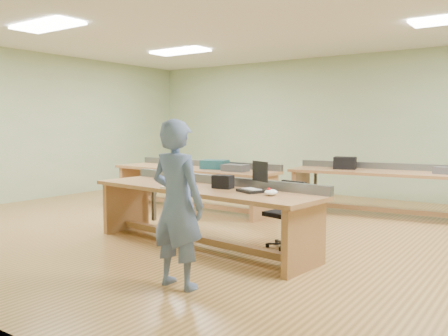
{
  "coord_description": "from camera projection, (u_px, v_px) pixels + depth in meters",
  "views": [
    {
      "loc": [
        3.72,
        -5.82,
        1.51
      ],
      "look_at": [
        0.05,
        -0.6,
        0.94
      ],
      "focal_mm": 38.0,
      "sensor_mm": 36.0,
      "label": 1
    }
  ],
  "objects": [
    {
      "name": "floor",
      "position": [
        245.0,
        228.0,
        7.0
      ],
      "size": [
        10.0,
        10.0,
        0.0
      ],
      "primitive_type": "plane",
      "color": "#A5773E",
      "rests_on": "ground"
    },
    {
      "name": "ceiling",
      "position": [
        245.0,
        20.0,
        6.74
      ],
      "size": [
        10.0,
        10.0,
        0.0
      ],
      "primitive_type": "plane",
      "color": "silver",
      "rests_on": "wall_back"
    },
    {
      "name": "wall_back",
      "position": [
        346.0,
        126.0,
        10.13
      ],
      "size": [
        10.0,
        0.04,
        3.0
      ],
      "primitive_type": "cube",
      "color": "#9FB287",
      "rests_on": "floor"
    },
    {
      "name": "wall_left",
      "position": [
        40.0,
        126.0,
        9.73
      ],
      "size": [
        0.04,
        8.0,
        3.0
      ],
      "primitive_type": "cube",
      "color": "#9FB287",
      "rests_on": "floor"
    },
    {
      "name": "fluor_panels",
      "position": [
        245.0,
        23.0,
        6.74
      ],
      "size": [
        6.2,
        3.5,
        0.03
      ],
      "color": "white",
      "rests_on": "ceiling"
    },
    {
      "name": "workbench_front",
      "position": [
        203.0,
        202.0,
        5.88
      ],
      "size": [
        3.25,
        1.18,
        0.86
      ],
      "rotation": [
        0.0,
        0.0,
        -0.11
      ],
      "color": "#AC7848",
      "rests_on": "floor"
    },
    {
      "name": "workbench_mid",
      "position": [
        195.0,
        178.0,
        8.56
      ],
      "size": [
        3.25,
        0.96,
        0.86
      ],
      "rotation": [
        0.0,
        0.0,
        -0.03
      ],
      "color": "#AC7848",
      "rests_on": "floor"
    },
    {
      "name": "workbench_back",
      "position": [
        388.0,
        182.0,
        7.92
      ],
      "size": [
        3.31,
        1.21,
        0.86
      ],
      "rotation": [
        0.0,
        0.0,
        0.11
      ],
      "color": "#AC7848",
      "rests_on": "floor"
    },
    {
      "name": "person",
      "position": [
        177.0,
        204.0,
        4.38
      ],
      "size": [
        0.57,
        0.38,
        1.57
      ],
      "primitive_type": "imported",
      "rotation": [
        0.0,
        0.0,
        3.14
      ],
      "color": "slate",
      "rests_on": "floor"
    },
    {
      "name": "laptop_base",
      "position": [
        251.0,
        191.0,
        5.42
      ],
      "size": [
        0.37,
        0.34,
        0.03
      ],
      "primitive_type": "cube",
      "rotation": [
        0.0,
        0.0,
        -0.43
      ],
      "color": "black",
      "rests_on": "workbench_front"
    },
    {
      "name": "laptop_screen",
      "position": [
        260.0,
        171.0,
        5.46
      ],
      "size": [
        0.27,
        0.14,
        0.23
      ],
      "primitive_type": "cube",
      "rotation": [
        0.0,
        0.0,
        -0.43
      ],
      "color": "black",
      "rests_on": "laptop_base"
    },
    {
      "name": "keyboard",
      "position": [
        178.0,
        188.0,
        5.67
      ],
      "size": [
        0.45,
        0.18,
        0.03
      ],
      "primitive_type": "cube",
      "rotation": [
        0.0,
        0.0,
        0.08
      ],
      "color": "white",
      "rests_on": "workbench_front"
    },
    {
      "name": "trackball_mouse",
      "position": [
        271.0,
        192.0,
        5.15
      ],
      "size": [
        0.19,
        0.2,
        0.07
      ],
      "primitive_type": "ellipsoid",
      "rotation": [
        0.0,
        0.0,
        0.4
      ],
      "color": "white",
      "rests_on": "workbench_front"
    },
    {
      "name": "camera_bag",
      "position": [
        223.0,
        182.0,
        5.73
      ],
      "size": [
        0.25,
        0.18,
        0.16
      ],
      "primitive_type": "cube",
      "rotation": [
        0.0,
        0.0,
        0.11
      ],
      "color": "black",
      "rests_on": "workbench_front"
    },
    {
      "name": "task_chair",
      "position": [
        286.0,
        223.0,
        5.89
      ],
      "size": [
        0.52,
        0.52,
        0.82
      ],
      "rotation": [
        0.0,
        0.0,
        -0.21
      ],
      "color": "black",
      "rests_on": "floor"
    },
    {
      "name": "parts_bin_teal",
      "position": [
        215.0,
        164.0,
        8.33
      ],
      "size": [
        0.51,
        0.43,
        0.16
      ],
      "primitive_type": "cube",
      "rotation": [
        0.0,
        0.0,
        0.25
      ],
      "color": "#163F47",
      "rests_on": "workbench_mid"
    },
    {
      "name": "parts_bin_grey",
      "position": [
        235.0,
        168.0,
        7.9
      ],
      "size": [
        0.42,
        0.28,
        0.11
      ],
      "primitive_type": "cube",
      "rotation": [
        0.0,
        0.0,
        0.04
      ],
      "color": "#38383B",
      "rests_on": "workbench_mid"
    },
    {
      "name": "mug",
      "position": [
        190.0,
        165.0,
        8.6
      ],
      "size": [
        0.17,
        0.17,
        0.1
      ],
      "primitive_type": "imported",
      "rotation": [
        0.0,
        0.0,
        0.34
      ],
      "color": "#38383B",
      "rests_on": "workbench_mid"
    },
    {
      "name": "drinks_can",
      "position": [
        188.0,
        165.0,
        8.54
      ],
      "size": [
        0.08,
        0.08,
        0.11
      ],
      "primitive_type": "cylinder",
      "rotation": [
        0.0,
        0.0,
        0.31
      ],
      "color": "#B7B7BB",
      "rests_on": "workbench_mid"
    },
    {
      "name": "storage_box_back",
      "position": [
        345.0,
        163.0,
        8.28
      ],
      "size": [
        0.42,
        0.34,
        0.21
      ],
      "primitive_type": "cube",
      "rotation": [
        0.0,
        0.0,
        0.23
      ],
      "color": "black",
      "rests_on": "workbench_back"
    },
    {
      "name": "tray_back",
      "position": [
        443.0,
        170.0,
        7.44
      ],
      "size": [
        0.3,
        0.24,
        0.11
      ],
      "primitive_type": "cube",
      "rotation": [
        0.0,
        0.0,
        -0.12
      ],
      "color": "#38383B",
      "rests_on": "workbench_back"
    }
  ]
}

